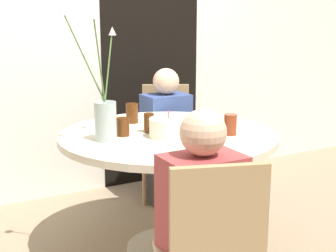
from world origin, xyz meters
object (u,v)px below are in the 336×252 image
(side_plate, at_px, (149,117))
(drink_glass_4, at_px, (123,127))
(drink_glass_1, at_px, (230,125))
(person_boy, at_px, (166,140))
(chair_far_back, at_px, (211,251))
(chair_near_front, at_px, (166,135))
(drink_glass_0, at_px, (149,123))
(birthday_cake, at_px, (169,128))
(flower_vase, at_px, (103,111))
(drink_glass_3, at_px, (211,125))
(drink_glass_2, at_px, (132,113))
(person_woman, at_px, (201,235))

(side_plate, bearing_deg, drink_glass_4, -132.74)
(drink_glass_1, bearing_deg, person_boy, 85.05)
(chair_far_back, height_order, drink_glass_4, chair_far_back)
(chair_near_front, distance_m, drink_glass_4, 1.13)
(chair_near_front, bearing_deg, drink_glass_0, -96.69)
(chair_near_front, xyz_separation_m, chair_far_back, (-0.75, -1.81, 0.00))
(chair_far_back, bearing_deg, drink_glass_0, -83.77)
(person_boy, bearing_deg, birthday_cake, -117.15)
(flower_vase, height_order, side_plate, flower_vase)
(drink_glass_0, bearing_deg, chair_near_front, 56.10)
(chair_near_front, bearing_deg, side_plate, -102.45)
(birthday_cake, xyz_separation_m, drink_glass_1, (0.34, -0.13, 0.01))
(chair_near_front, distance_m, drink_glass_0, 1.03)
(drink_glass_1, bearing_deg, chair_far_back, -129.87)
(flower_vase, distance_m, drink_glass_3, 0.63)
(chair_far_back, height_order, drink_glass_3, chair_far_back)
(person_boy, bearing_deg, drink_glass_1, -94.95)
(drink_glass_1, xyz_separation_m, drink_glass_3, (-0.10, 0.06, -0.00))
(birthday_cake, distance_m, drink_glass_2, 0.44)
(chair_far_back, height_order, drink_glass_1, chair_far_back)
(drink_glass_0, height_order, drink_glass_4, drink_glass_0)
(drink_glass_2, bearing_deg, person_woman, -98.90)
(birthday_cake, distance_m, person_boy, 0.98)
(side_plate, height_order, drink_glass_3, drink_glass_3)
(drink_glass_1, distance_m, drink_glass_2, 0.68)
(flower_vase, relative_size, drink_glass_0, 6.42)
(chair_near_front, xyz_separation_m, birthday_cake, (-0.49, -0.96, 0.31))
(chair_near_front, xyz_separation_m, drink_glass_1, (-0.16, -1.09, 0.32))
(drink_glass_1, distance_m, drink_glass_3, 0.11)
(chair_far_back, relative_size, birthday_cake, 4.09)
(drink_glass_4, bearing_deg, drink_glass_2, 57.38)
(birthday_cake, relative_size, person_boy, 0.21)
(drink_glass_2, bearing_deg, side_plate, 27.01)
(chair_near_front, bearing_deg, drink_glass_2, -107.84)
(drink_glass_0, bearing_deg, person_woman, -100.63)
(drink_glass_1, bearing_deg, drink_glass_4, 153.95)
(chair_far_back, distance_m, flower_vase, 1.03)
(birthday_cake, relative_size, drink_glass_2, 1.73)
(birthday_cake, height_order, person_woman, person_woman)
(birthday_cake, relative_size, drink_glass_4, 2.07)
(birthday_cake, bearing_deg, person_woman, -106.79)
(side_plate, height_order, drink_glass_4, drink_glass_4)
(person_woman, bearing_deg, birthday_cake, 73.21)
(birthday_cake, relative_size, side_plate, 1.09)
(chair_near_front, bearing_deg, drink_glass_3, -76.59)
(chair_far_back, height_order, person_woman, person_woman)
(chair_near_front, bearing_deg, birthday_cake, -89.95)
(drink_glass_1, bearing_deg, drink_glass_0, 144.20)
(birthday_cake, distance_m, drink_glass_3, 0.25)
(chair_far_back, bearing_deg, person_boy, -94.19)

